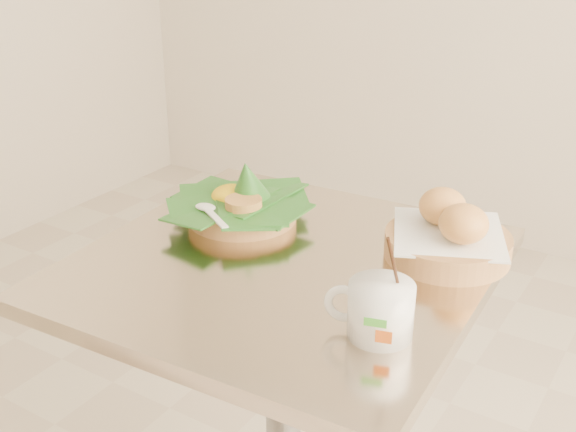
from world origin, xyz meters
The scene contains 4 objects.
cafe_table centered at (0.11, -0.04, 0.53)m, with size 0.73×0.73×0.75m.
rice_basket centered at (-0.06, 0.07, 0.79)m, with size 0.27×0.27×0.14m.
bread_basket centered at (0.35, 0.13, 0.79)m, with size 0.25×0.25×0.12m.
coffee_mug centered at (0.35, -0.16, 0.79)m, with size 0.13×0.10×0.17m.
Camera 1 is at (0.73, -1.00, 1.35)m, focal length 45.00 mm.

